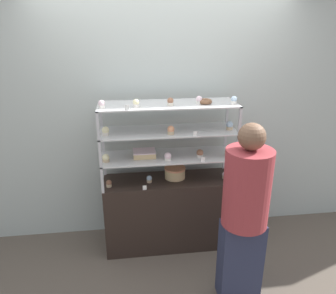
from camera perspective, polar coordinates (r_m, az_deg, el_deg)
name	(u,v)px	position (r m, az deg, el deg)	size (l,w,h in m)	color
ground_plane	(168,242)	(3.65, 0.00, -16.22)	(20.00, 20.00, 0.00)	brown
back_wall	(164,116)	(3.39, -0.77, 5.38)	(8.00, 0.05, 2.60)	#A8B2AD
display_base	(168,212)	(3.44, 0.00, -11.25)	(1.27, 0.41, 0.75)	black
display_riser_lower	(168,157)	(3.16, 0.00, -1.79)	(1.27, 0.41, 0.26)	#B7B7BC
display_riser_middle	(168,132)	(3.07, 0.00, 2.60)	(1.27, 0.41, 0.26)	#B7B7BC
display_riser_upper	(168,106)	(3.00, 0.00, 7.23)	(1.27, 0.41, 0.26)	#B7B7BC
layer_cake_centerpiece	(175,172)	(3.27, 1.21, -4.46)	(0.21, 0.21, 0.11)	#DBBC84
sheet_cake_frosted	(144,153)	(3.14, -4.14, -1.12)	(0.21, 0.17, 0.06)	#DBBC84
cupcake_0	(109,183)	(3.16, -10.24, -6.27)	(0.05, 0.05, 0.07)	#CCB28C
cupcake_1	(149,179)	(3.20, -3.29, -5.59)	(0.05, 0.05, 0.07)	#CCB28C
cupcake_2	(225,175)	(3.32, 9.88, -4.85)	(0.05, 0.05, 0.07)	#CCB28C
price_tag_0	(145,188)	(3.07, -4.09, -7.08)	(0.04, 0.00, 0.04)	white
cupcake_3	(106,158)	(3.06, -10.78, -1.92)	(0.07, 0.07, 0.07)	#CCB28C
cupcake_4	(168,157)	(3.04, -0.01, -1.68)	(0.07, 0.07, 0.07)	white
cupcake_5	(200,153)	(3.13, 5.57, -1.10)	(0.07, 0.07, 0.07)	white
cupcake_6	(228,153)	(3.19, 10.43, -0.95)	(0.07, 0.07, 0.07)	#CCB28C
price_tag_1	(203,159)	(3.03, 6.13, -2.16)	(0.04, 0.00, 0.04)	white
cupcake_7	(106,131)	(2.98, -10.82, 2.74)	(0.06, 0.06, 0.08)	beige
cupcake_8	(171,130)	(2.95, 0.51, 2.95)	(0.06, 0.06, 0.08)	#CCB28C
cupcake_9	(230,126)	(3.14, 10.68, 3.68)	(0.06, 0.06, 0.08)	#CCB28C
price_tag_2	(195,133)	(2.92, 4.79, 2.36)	(0.04, 0.00, 0.04)	white
cupcake_10	(102,104)	(2.88, -11.49, 7.30)	(0.06, 0.06, 0.07)	white
cupcake_11	(136,103)	(2.88, -5.59, 7.59)	(0.06, 0.06, 0.07)	white
cupcake_12	(170,102)	(2.92, 0.42, 7.89)	(0.06, 0.06, 0.07)	beige
cupcake_13	(199,100)	(3.00, 5.43, 8.14)	(0.06, 0.06, 0.07)	white
cupcake_14	(234,100)	(3.04, 11.41, 7.99)	(0.06, 0.06, 0.07)	white
price_tag_3	(127,108)	(2.79, -7.17, 6.83)	(0.04, 0.00, 0.04)	white
donut_glazed	(205,101)	(3.02, 6.49, 7.90)	(0.13, 0.13, 0.04)	brown
customer_figure	(245,211)	(2.67, 13.21, -10.84)	(0.36, 0.36, 1.54)	#282D47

